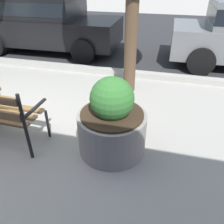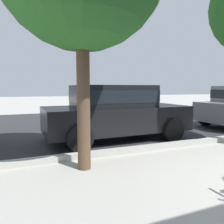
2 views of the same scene
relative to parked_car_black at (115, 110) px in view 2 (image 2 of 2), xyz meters
The scene contains 3 objects.
street_surface 3.49m from the parked_car_black, 72.39° to the left, with size 60.00×9.00×0.01m, color #2D2D30.
curb_stone 1.88m from the parked_car_black, 53.21° to the right, with size 60.00×0.20×0.12m, color #B2AFA8.
parked_car_black is the anchor object (origin of this frame).
Camera 2 is at (-3.52, -1.54, 1.48)m, focal length 35.45 mm.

